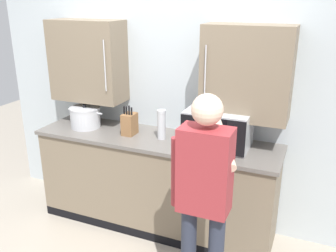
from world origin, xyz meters
TOP-DOWN VIEW (x-y plane):
  - back_wall_tiled at (0.00, 1.09)m, footprint 3.76×0.44m
  - counter_unit at (0.00, 0.80)m, footprint 2.30×0.60m
  - microwave_oven at (0.56, 0.83)m, footprint 0.55×0.39m
  - stock_pot at (-0.76, 0.80)m, footprint 0.39×0.30m
  - thermos_flask at (0.07, 0.80)m, footprint 0.08×0.08m
  - knife_block at (-0.26, 0.79)m, footprint 0.11×0.15m
  - person_figure at (0.72, 0.01)m, footprint 0.44×0.63m

SIDE VIEW (x-z plane):
  - counter_unit at x=0.00m, z-range 0.00..0.92m
  - person_figure at x=0.72m, z-range 0.15..1.76m
  - stock_pot at x=-0.76m, z-range 0.91..1.15m
  - knife_block at x=-0.26m, z-range 0.89..1.17m
  - thermos_flask at x=0.07m, z-range 0.93..1.20m
  - microwave_oven at x=0.56m, z-range 0.93..1.25m
  - back_wall_tiled at x=0.00m, z-range 0.04..2.87m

